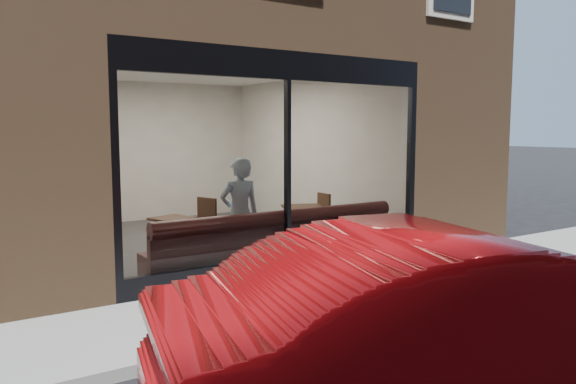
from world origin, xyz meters
TOP-DOWN VIEW (x-y plane):
  - ground at (0.00, 0.00)m, footprint 120.00×120.00m
  - sidewalk_near at (0.00, 1.00)m, footprint 40.00×2.00m
  - kerb_near at (0.00, -0.05)m, footprint 40.00×0.10m
  - host_building_pier_right at (3.75, 8.00)m, footprint 2.50×12.00m
  - host_building_backfill at (0.00, 11.00)m, footprint 5.00×6.00m
  - cafe_floor at (0.00, 5.00)m, footprint 6.00×6.00m
  - cafe_ceiling at (0.00, 5.00)m, footprint 6.00×6.00m
  - cafe_wall_back at (0.00, 7.99)m, footprint 5.00×0.00m
  - cafe_wall_left at (-2.49, 5.00)m, footprint 0.00×6.00m
  - cafe_wall_right at (2.49, 5.00)m, footprint 0.00×6.00m
  - storefront_kick at (0.00, 2.05)m, footprint 5.00×0.10m
  - storefront_header at (0.00, 2.05)m, footprint 5.00×0.10m
  - storefront_mullion at (0.00, 2.05)m, footprint 0.06×0.10m
  - storefront_glass at (0.00, 2.02)m, footprint 4.80×0.00m
  - banquette at (0.00, 2.45)m, footprint 4.00×0.55m
  - person at (-0.42, 2.72)m, footprint 0.66×0.47m
  - cafe_table_left at (-1.18, 3.51)m, footprint 0.69×0.69m
  - cafe_table_right at (1.23, 3.44)m, footprint 0.91×0.91m
  - cafe_chair_left at (-0.50, 4.04)m, footprint 0.56×0.56m
  - cafe_chair_right at (1.58, 3.55)m, footprint 0.42×0.42m
  - wall_poster at (-2.45, 5.06)m, footprint 0.02×0.58m
  - parked_car at (-1.23, -2.16)m, footprint 4.60×2.43m

SIDE VIEW (x-z plane):
  - ground at x=0.00m, z-range 0.00..0.00m
  - sidewalk_near at x=0.00m, z-range 0.00..0.01m
  - cafe_floor at x=0.00m, z-range 0.02..0.02m
  - kerb_near at x=0.00m, z-range 0.00..0.12m
  - storefront_kick at x=0.00m, z-range 0.00..0.30m
  - banquette at x=0.00m, z-range 0.00..0.45m
  - cafe_chair_left at x=-0.50m, z-range 0.22..0.26m
  - cafe_chair_right at x=1.58m, z-range 0.22..0.26m
  - parked_car at x=-1.23m, z-range 0.00..1.44m
  - cafe_table_left at x=-1.18m, z-range 0.72..0.76m
  - cafe_table_right at x=1.23m, z-range 0.72..0.76m
  - person at x=-0.42m, z-range 0.00..1.70m
  - storefront_mullion at x=0.00m, z-range 0.30..2.80m
  - storefront_glass at x=0.00m, z-range -0.85..3.95m
  - cafe_wall_back at x=0.00m, z-range -0.90..4.10m
  - cafe_wall_left at x=-2.49m, z-range -1.40..4.60m
  - cafe_wall_right at x=2.49m, z-range -1.40..4.60m
  - host_building_pier_right at x=3.75m, z-range 0.00..3.20m
  - host_building_backfill at x=0.00m, z-range 0.00..3.20m
  - wall_poster at x=-2.45m, z-range 1.30..2.08m
  - storefront_header at x=0.00m, z-range 2.80..3.20m
  - cafe_ceiling at x=0.00m, z-range 3.19..3.19m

